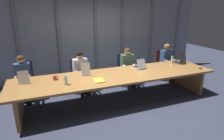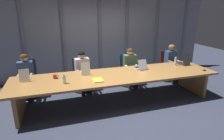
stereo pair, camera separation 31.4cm
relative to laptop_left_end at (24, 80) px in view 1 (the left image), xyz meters
name	(u,v)px [view 1 (the left image)]	position (x,y,z in m)	size (l,w,h in m)	color
ground_plane	(117,101)	(2.14, -0.29, -0.78)	(16.46, 16.46, 0.00)	#383D51
conference_table	(118,79)	(2.14, -0.29, -0.18)	(5.06, 1.26, 0.73)	#B77F42
curtain_backdrop	(92,32)	(2.14, 1.91, 0.77)	(8.23, 0.17, 3.10)	gray
laptop_left_end	(24,80)	(0.00, 0.00, 0.00)	(0.23, 0.37, 0.29)	beige
laptop_left_mid	(85,72)	(1.39, 0.05, 0.01)	(0.26, 0.41, 0.32)	beige
laptop_center	(138,66)	(2.90, 0.03, 0.00)	(0.27, 0.43, 0.27)	#A8ADB7
laptop_right_mid	(179,61)	(4.29, 0.03, 0.01)	(0.24, 0.44, 0.33)	#2D2D33
office_chair_left_end	(26,85)	(-0.04, 0.77, -0.41)	(0.60, 0.60, 0.99)	#2D2D38
office_chair_left_mid	(80,79)	(1.40, 0.77, -0.43)	(0.60, 0.61, 0.92)	#2D2D38
office_chair_center	(125,73)	(2.86, 0.77, -0.43)	(0.60, 0.60, 0.94)	navy
office_chair_right_mid	(163,68)	(4.31, 0.77, -0.43)	(0.60, 0.60, 0.94)	#511E19
person_left_end	(23,76)	(-0.07, 0.61, -0.11)	(0.39, 0.56, 1.19)	#335184
person_left_mid	(81,70)	(1.42, 0.61, -0.12)	(0.44, 0.57, 1.16)	silver
person_center	(128,65)	(2.87, 0.61, -0.12)	(0.41, 0.56, 1.17)	#4C6B4C
person_right_mid	(168,60)	(4.34, 0.61, -0.10)	(0.38, 0.55, 1.20)	#335184
water_bottle_primary	(172,60)	(4.03, 0.02, 0.06)	(0.06, 0.06, 0.26)	#ADD1B2
water_bottle_secondary	(66,81)	(0.84, -0.49, 0.04)	(0.07, 0.07, 0.21)	silver
coffee_mug_near	(55,78)	(0.65, -0.10, -0.01)	(0.13, 0.08, 0.10)	#B2332D
conference_mic_left_side	(201,68)	(4.46, -0.66, -0.04)	(0.11, 0.11, 0.04)	black
spiral_notepad	(99,80)	(1.58, -0.53, -0.05)	(0.23, 0.31, 0.03)	yellow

